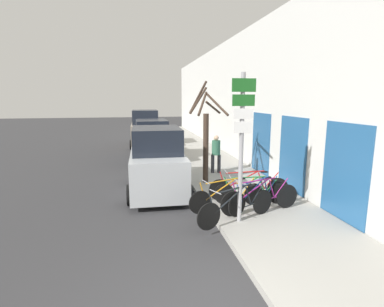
{
  "coord_description": "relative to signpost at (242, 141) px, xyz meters",
  "views": [
    {
      "loc": [
        -1.0,
        -3.61,
        3.27
      ],
      "look_at": [
        0.7,
        5.27,
        1.61
      ],
      "focal_mm": 28.0,
      "sensor_mm": 36.0,
      "label": 1
    }
  ],
  "objects": [
    {
      "name": "ground_plane",
      "position": [
        -1.58,
        7.87,
        -2.25
      ],
      "size": [
        80.0,
        80.0,
        0.0
      ],
      "primitive_type": "plane",
      "color": "#333335"
    },
    {
      "name": "sidewalk_curb",
      "position": [
        1.02,
        10.67,
        -2.18
      ],
      "size": [
        3.2,
        32.0,
        0.15
      ],
      "color": "#9E9B93",
      "rests_on": "ground"
    },
    {
      "name": "building_facade",
      "position": [
        2.77,
        10.59,
        0.98
      ],
      "size": [
        0.23,
        32.0,
        6.5
      ],
      "color": "silver",
      "rests_on": "ground"
    },
    {
      "name": "signpost",
      "position": [
        0.0,
        0.0,
        0.0
      ],
      "size": [
        0.6,
        0.13,
        3.74
      ],
      "color": "#939399",
      "rests_on": "sidewalk_curb"
    },
    {
      "name": "bicycle_0",
      "position": [
        -0.07,
        -0.02,
        -1.7
      ],
      "size": [
        2.33,
        1.01,
        0.94
      ],
      "rotation": [
        0.0,
        0.0,
        1.97
      ],
      "color": "black",
      "rests_on": "sidewalk_curb"
    },
    {
      "name": "bicycle_1",
      "position": [
        0.78,
        0.49,
        -1.69
      ],
      "size": [
        2.43,
        0.56,
        0.96
      ],
      "rotation": [
        0.0,
        0.0,
        1.74
      ],
      "color": "black",
      "rests_on": "sidewalk_curb"
    },
    {
      "name": "bicycle_2",
      "position": [
        0.8,
        0.71,
        -1.71
      ],
      "size": [
        2.13,
        1.18,
        0.9
      ],
      "rotation": [
        0.0,
        0.0,
        2.07
      ],
      "color": "black",
      "rests_on": "sidewalk_curb"
    },
    {
      "name": "bicycle_3",
      "position": [
        -0.04,
        0.86,
        -1.71
      ],
      "size": [
        2.36,
        0.67,
        0.9
      ],
      "rotation": [
        0.0,
        0.0,
        1.8
      ],
      "color": "black",
      "rests_on": "sidewalk_curb"
    },
    {
      "name": "bicycle_4",
      "position": [
        0.77,
        1.16,
        -1.73
      ],
      "size": [
        2.21,
        0.51,
        0.86
      ],
      "rotation": [
        0.0,
        0.0,
        1.42
      ],
      "color": "black",
      "rests_on": "sidewalk_curb"
    },
    {
      "name": "bicycle_5",
      "position": [
        0.85,
        1.52,
        -1.7
      ],
      "size": [
        2.51,
        0.45,
        0.93
      ],
      "rotation": [
        0.0,
        0.0,
        1.46
      ],
      "color": "black",
      "rests_on": "sidewalk_curb"
    },
    {
      "name": "parked_car_0",
      "position": [
        -1.86,
        3.35,
        -1.2
      ],
      "size": [
        2.07,
        4.15,
        2.3
      ],
      "rotation": [
        0.0,
        0.0,
        -0.02
      ],
      "color": "#B2B7BC",
      "rests_on": "ground"
    },
    {
      "name": "parked_car_1",
      "position": [
        -1.72,
        9.0,
        -1.26
      ],
      "size": [
        2.02,
        4.16,
        2.17
      ],
      "rotation": [
        0.0,
        0.0,
        0.02
      ],
      "color": "#51565B",
      "rests_on": "ground"
    },
    {
      "name": "parked_car_2",
      "position": [
        -1.88,
        13.91,
        -1.12
      ],
      "size": [
        2.14,
        4.2,
        2.5
      ],
      "rotation": [
        0.0,
        0.0,
        -0.02
      ],
      "color": "gray",
      "rests_on": "ground"
    },
    {
      "name": "pedestrian_near",
      "position": [
        0.76,
        5.1,
        -1.18
      ],
      "size": [
        0.42,
        0.36,
        1.6
      ],
      "rotation": [
        0.0,
        0.0,
        3.02
      ],
      "color": "#333338",
      "rests_on": "sidewalk_curb"
    },
    {
      "name": "street_tree",
      "position": [
        -0.02,
        3.71,
        -0.34
      ],
      "size": [
        1.32,
        1.78,
        3.75
      ],
      "color": "#3D2D23",
      "rests_on": "sidewalk_curb"
    }
  ]
}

